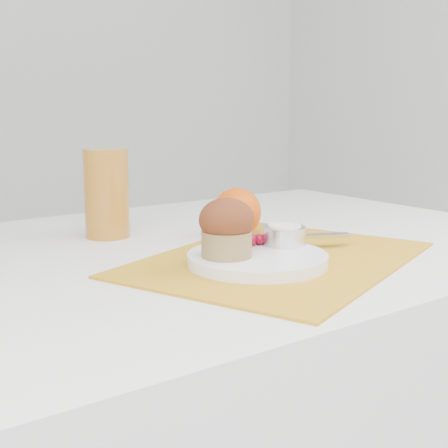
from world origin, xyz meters
TOP-DOWN VIEW (x-y plane):
  - placemat at (0.04, -0.10)m, footprint 0.54×0.47m
  - plate at (-0.01, -0.11)m, footprint 0.24×0.24m
  - ramekin at (0.06, -0.09)m, footprint 0.07×0.07m
  - cream at (0.06, -0.09)m, footprint 0.06×0.06m
  - raspberry_near at (0.01, -0.07)m, footprint 0.02×0.02m
  - raspberry_far at (0.03, -0.07)m, footprint 0.02×0.02m
  - butter_knife at (0.08, -0.06)m, footprint 0.20×0.11m
  - orange at (0.09, 0.07)m, footprint 0.09×0.09m
  - juice_glass at (-0.09, 0.20)m, footprint 0.10×0.10m
  - muffin at (-0.06, -0.10)m, footprint 0.08×0.08m

SIDE VIEW (x-z plane):
  - placemat at x=0.04m, z-range 0.75..0.75m
  - plate at x=-0.01m, z-range 0.75..0.77m
  - butter_knife at x=0.08m, z-range 0.77..0.78m
  - raspberry_far at x=0.03m, z-range 0.77..0.79m
  - raspberry_near at x=0.01m, z-range 0.77..0.79m
  - ramekin at x=0.06m, z-range 0.77..0.80m
  - orange at x=0.09m, z-range 0.75..0.84m
  - cream at x=0.06m, z-range 0.79..0.80m
  - muffin at x=-0.06m, z-range 0.77..0.85m
  - juice_glass at x=-0.09m, z-range 0.75..0.90m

